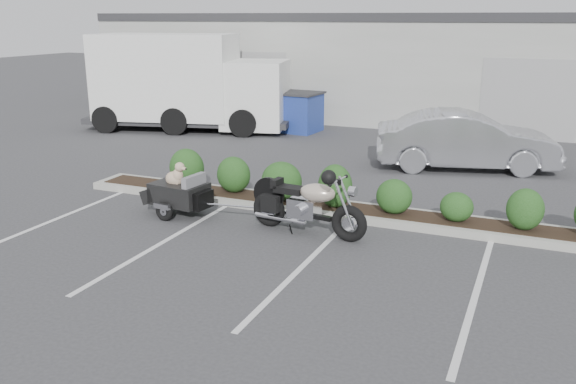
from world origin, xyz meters
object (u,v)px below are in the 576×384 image
at_px(sedan, 466,141).
at_px(delivery_truck, 189,84).
at_px(motorcycle, 307,206).
at_px(pet_trailer, 179,192).
at_px(dumpster, 291,111).

distance_m(sedan, delivery_truck, 10.10).
xyz_separation_m(sedan, delivery_truck, (-9.81, 2.25, 0.82)).
bearing_deg(sedan, delivery_truck, 61.70).
distance_m(motorcycle, delivery_truck, 11.59).
bearing_deg(motorcycle, pet_trailer, -173.70).
distance_m(motorcycle, sedan, 6.59).
bearing_deg(sedan, motorcycle, 146.74).
bearing_deg(delivery_truck, dumpster, 4.27).
bearing_deg(sedan, pet_trailer, 127.04).
xyz_separation_m(pet_trailer, sedan, (4.80, 6.25, 0.29)).
relative_size(dumpster, delivery_truck, 0.29).
xyz_separation_m(motorcycle, delivery_truck, (-7.79, 8.52, 1.04)).
bearing_deg(dumpster, pet_trailer, -75.31).
relative_size(sedan, delivery_truck, 0.61).
distance_m(sedan, dumpster, 7.23).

